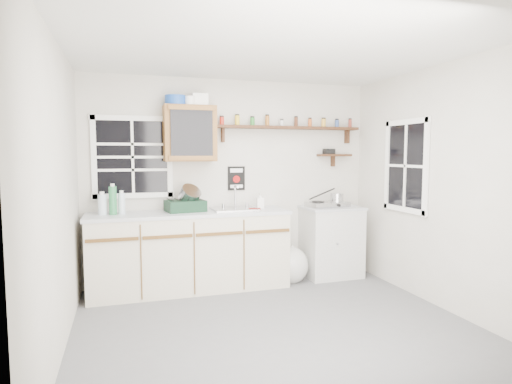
{
  "coord_description": "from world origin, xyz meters",
  "views": [
    {
      "loc": [
        -1.31,
        -3.62,
        1.59
      ],
      "look_at": [
        -0.01,
        0.55,
        1.2
      ],
      "focal_mm": 30.0,
      "sensor_mm": 36.0,
      "label": 1
    }
  ],
  "objects_px": {
    "spice_shelf": "(288,127)",
    "right_cabinet": "(331,241)",
    "main_cabinet": "(190,251)",
    "hotplate": "(327,204)",
    "dish_rack": "(187,202)",
    "upper_cabinet": "(190,134)"
  },
  "relations": [
    {
      "from": "main_cabinet",
      "to": "dish_rack",
      "type": "distance_m",
      "value": 0.57
    },
    {
      "from": "right_cabinet",
      "to": "hotplate",
      "type": "xyz_separation_m",
      "value": [
        -0.07,
        -0.02,
        0.49
      ]
    },
    {
      "from": "main_cabinet",
      "to": "dish_rack",
      "type": "bearing_deg",
      "value": 122.06
    },
    {
      "from": "dish_rack",
      "to": "upper_cabinet",
      "type": "bearing_deg",
      "value": 48.71
    },
    {
      "from": "main_cabinet",
      "to": "dish_rack",
      "type": "relative_size",
      "value": 4.86
    },
    {
      "from": "dish_rack",
      "to": "hotplate",
      "type": "height_order",
      "value": "dish_rack"
    },
    {
      "from": "dish_rack",
      "to": "hotplate",
      "type": "relative_size",
      "value": 0.85
    },
    {
      "from": "dish_rack",
      "to": "main_cabinet",
      "type": "bearing_deg",
      "value": -66.63
    },
    {
      "from": "dish_rack",
      "to": "hotplate",
      "type": "bearing_deg",
      "value": -9.96
    },
    {
      "from": "main_cabinet",
      "to": "spice_shelf",
      "type": "height_order",
      "value": "spice_shelf"
    },
    {
      "from": "right_cabinet",
      "to": "spice_shelf",
      "type": "relative_size",
      "value": 0.48
    },
    {
      "from": "right_cabinet",
      "to": "upper_cabinet",
      "type": "height_order",
      "value": "upper_cabinet"
    },
    {
      "from": "right_cabinet",
      "to": "spice_shelf",
      "type": "bearing_deg",
      "value": 160.69
    },
    {
      "from": "upper_cabinet",
      "to": "dish_rack",
      "type": "height_order",
      "value": "upper_cabinet"
    },
    {
      "from": "main_cabinet",
      "to": "hotplate",
      "type": "bearing_deg",
      "value": 0.18
    },
    {
      "from": "right_cabinet",
      "to": "dish_rack",
      "type": "height_order",
      "value": "dish_rack"
    },
    {
      "from": "spice_shelf",
      "to": "right_cabinet",
      "type": "bearing_deg",
      "value": -19.31
    },
    {
      "from": "hotplate",
      "to": "dish_rack",
      "type": "bearing_deg",
      "value": 170.96
    },
    {
      "from": "main_cabinet",
      "to": "right_cabinet",
      "type": "xyz_separation_m",
      "value": [
        1.83,
        0.03,
        -0.01
      ]
    },
    {
      "from": "right_cabinet",
      "to": "spice_shelf",
      "type": "xyz_separation_m",
      "value": [
        -0.54,
        0.19,
        1.47
      ]
    },
    {
      "from": "main_cabinet",
      "to": "dish_rack",
      "type": "height_order",
      "value": "dish_rack"
    },
    {
      "from": "spice_shelf",
      "to": "hotplate",
      "type": "distance_m",
      "value": 1.11
    }
  ]
}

